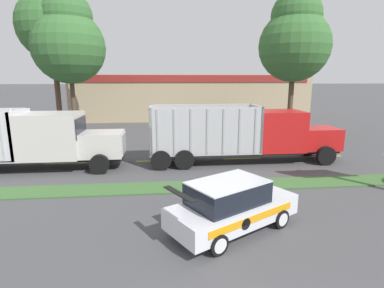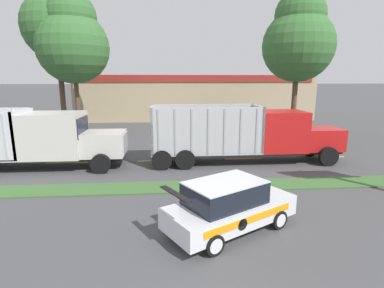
% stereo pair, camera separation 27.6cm
% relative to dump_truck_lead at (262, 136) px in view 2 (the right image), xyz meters
% --- Properties ---
extents(grass_verge, '(120.00, 1.51, 0.06)m').
position_rel_dump_truck_lead_xyz_m(grass_verge, '(-4.59, -3.97, -1.59)').
color(grass_verge, '#3D6633').
rests_on(grass_verge, ground_plane).
extents(centre_line_3, '(2.40, 0.14, 0.01)m').
position_rel_dump_truck_lead_xyz_m(centre_line_3, '(-11.62, 0.78, -1.61)').
color(centre_line_3, yellow).
rests_on(centre_line_3, ground_plane).
extents(centre_line_4, '(2.40, 0.14, 0.01)m').
position_rel_dump_truck_lead_xyz_m(centre_line_4, '(-6.22, 0.78, -1.61)').
color(centre_line_4, yellow).
rests_on(centre_line_4, ground_plane).
extents(centre_line_5, '(2.40, 0.14, 0.01)m').
position_rel_dump_truck_lead_xyz_m(centre_line_5, '(-0.82, 0.78, -1.61)').
color(centre_line_5, yellow).
rests_on(centre_line_5, ground_plane).
extents(centre_line_6, '(2.40, 0.14, 0.01)m').
position_rel_dump_truck_lead_xyz_m(centre_line_6, '(4.58, 0.78, -1.61)').
color(centre_line_6, yellow).
rests_on(centre_line_6, ground_plane).
extents(dump_truck_lead, '(11.35, 2.57, 3.41)m').
position_rel_dump_truck_lead_xyz_m(dump_truck_lead, '(0.00, 0.00, 0.00)').
color(dump_truck_lead, black).
rests_on(dump_truck_lead, ground_plane).
extents(dump_truck_mid, '(11.72, 2.78, 3.46)m').
position_rel_dump_truck_lead_xyz_m(dump_truck_mid, '(-12.85, -0.25, -0.01)').
color(dump_truck_mid, black).
rests_on(dump_truck_mid, ground_plane).
extents(rally_car, '(4.75, 3.77, 1.76)m').
position_rel_dump_truck_lead_xyz_m(rally_car, '(-3.60, -8.09, -0.74)').
color(rally_car, silver).
rests_on(rally_car, ground_plane).
extents(store_building_backdrop, '(28.27, 12.10, 5.39)m').
position_rel_dump_truck_lead_xyz_m(store_building_backdrop, '(-2.05, 23.50, 1.08)').
color(store_building_backdrop, tan).
rests_on(store_building_backdrop, ground_plane).
extents(tree_behind_left, '(6.01, 6.01, 14.01)m').
position_rel_dump_truck_lead_xyz_m(tree_behind_left, '(-15.38, 12.27, 8.46)').
color(tree_behind_left, brown).
rests_on(tree_behind_left, ground_plane).
extents(tree_behind_centre, '(6.28, 6.28, 12.32)m').
position_rel_dump_truck_lead_xyz_m(tree_behind_centre, '(-13.74, 11.17, 6.62)').
color(tree_behind_centre, brown).
rests_on(tree_behind_centre, ground_plane).
extents(tree_behind_right, '(5.81, 5.81, 11.91)m').
position_rel_dump_truck_lead_xyz_m(tree_behind_right, '(5.20, 7.77, 6.50)').
color(tree_behind_right, brown).
rests_on(tree_behind_right, ground_plane).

